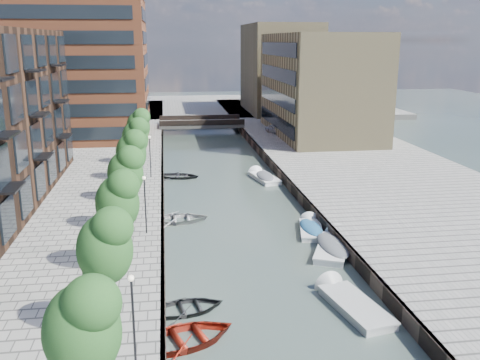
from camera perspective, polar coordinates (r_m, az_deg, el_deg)
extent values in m
plane|color=#38473F|center=(53.95, -1.76, -0.45)|extent=(300.00, 300.00, 0.00)
cube|color=gray|center=(57.74, 14.22, 0.63)|extent=(20.00, 140.00, 1.00)
cube|color=#332823|center=(53.52, -8.27, -0.16)|extent=(0.25, 140.00, 1.00)
cube|color=#332823|center=(54.80, 4.59, 0.29)|extent=(0.25, 140.00, 1.00)
cube|color=gray|center=(112.74, -5.17, 7.71)|extent=(80.00, 40.00, 1.00)
cube|color=brown|center=(77.63, -17.10, 15.49)|extent=(18.00, 18.00, 30.00)
cube|color=#8E7E57|center=(77.13, 8.40, 10.01)|extent=(12.00, 25.00, 14.00)
cube|color=#8E7E57|center=(102.22, 4.27, 11.80)|extent=(12.00, 20.00, 16.00)
cube|color=gray|center=(84.93, -4.17, 5.99)|extent=(13.00, 6.00, 0.60)
cube|color=#332823|center=(82.08, -4.04, 6.12)|extent=(13.00, 0.40, 0.80)
cube|color=#332823|center=(87.61, -4.31, 6.65)|extent=(13.00, 0.40, 0.80)
ellipsoid|color=#1D4D1C|center=(18.26, -16.52, -14.61)|extent=(2.50, 2.50, 3.25)
cylinder|color=#382619|center=(25.66, -13.86, -12.35)|extent=(0.20, 0.20, 3.20)
ellipsoid|color=#1D4D1C|center=(24.56, -14.25, -6.66)|extent=(2.50, 2.50, 3.25)
cylinder|color=#382619|center=(32.03, -12.69, -6.69)|extent=(0.20, 0.20, 3.20)
ellipsoid|color=#1D4D1C|center=(31.16, -12.96, -2.01)|extent=(2.50, 2.50, 3.25)
cylinder|color=#382619|center=(38.63, -11.92, -2.93)|extent=(0.20, 0.20, 3.20)
ellipsoid|color=#1D4D1C|center=(37.91, -12.14, 1.00)|extent=(2.50, 2.50, 3.25)
cylinder|color=#382619|center=(45.34, -11.39, -0.27)|extent=(0.20, 0.20, 3.20)
ellipsoid|color=#1D4D1C|center=(44.73, -11.56, 3.10)|extent=(2.50, 2.50, 3.25)
cylinder|color=#382619|center=(52.13, -10.99, 1.69)|extent=(0.20, 0.20, 3.20)
ellipsoid|color=#1D4D1C|center=(51.60, -11.14, 4.64)|extent=(2.50, 2.50, 3.25)
cylinder|color=#382619|center=(58.97, -10.68, 3.21)|extent=(0.20, 0.20, 3.20)
ellipsoid|color=#1D4D1C|center=(58.50, -10.81, 5.82)|extent=(2.50, 2.50, 3.25)
cylinder|color=black|center=(22.71, -11.28, -14.81)|extent=(0.10, 0.10, 4.00)
sphere|color=#FFF2CC|center=(21.81, -11.55, -10.22)|extent=(0.24, 0.24, 0.24)
cylinder|color=black|center=(37.48, -10.06, -2.74)|extent=(0.10, 0.10, 4.00)
sphere|color=#FFF2CC|center=(36.94, -10.20, 0.22)|extent=(0.24, 0.24, 0.24)
cylinder|color=black|center=(52.97, -9.56, 2.41)|extent=(0.10, 0.10, 4.00)
sphere|color=#FFF2CC|center=(52.58, -9.65, 4.54)|extent=(0.24, 0.24, 0.24)
imported|color=black|center=(29.63, -5.66, -13.75)|extent=(4.54, 3.64, 0.84)
imported|color=maroon|center=(26.91, -5.84, -16.94)|extent=(5.99, 5.11, 1.05)
imported|color=#B0B0AE|center=(43.16, -6.55, -4.45)|extent=(4.90, 3.60, 0.98)
imported|color=#242326|center=(56.75, -6.47, 0.23)|extent=(4.79, 3.96, 0.86)
cube|color=silver|center=(37.45, 9.82, -7.53)|extent=(3.83, 5.49, 0.73)
cube|color=silver|center=(37.30, 9.85, -6.97)|extent=(3.96, 5.63, 0.11)
cone|color=silver|center=(39.82, 10.24, -6.09)|extent=(2.15, 1.69, 1.91)
ellipsoid|color=#525659|center=(37.28, 9.85, -6.89)|extent=(3.55, 5.03, 0.63)
cube|color=#B2B3B1|center=(30.11, 12.25, -13.43)|extent=(2.82, 5.33, 0.71)
cube|color=#B2B3B1|center=(29.94, 12.29, -12.78)|extent=(2.93, 5.45, 0.11)
cone|color=#B2B3B1|center=(32.02, 9.86, -11.41)|extent=(2.03, 1.34, 1.87)
cube|color=white|center=(40.84, 7.58, -5.54)|extent=(2.40, 4.44, 0.60)
cube|color=white|center=(40.73, 7.60, -5.12)|extent=(2.49, 4.55, 0.09)
cone|color=white|center=(42.80, 7.42, -4.51)|extent=(1.69, 1.13, 1.56)
ellipsoid|color=#1C5481|center=(40.72, 7.60, -5.06)|extent=(2.23, 4.07, 0.51)
cube|color=white|center=(55.44, 2.67, 0.01)|extent=(2.62, 4.95, 0.66)
cube|color=white|center=(55.35, 2.68, 0.37)|extent=(2.72, 5.06, 0.10)
cone|color=white|center=(57.54, 1.80, 0.62)|extent=(1.88, 1.24, 1.74)
ellipsoid|color=#4F5156|center=(55.34, 2.68, 0.42)|extent=(2.44, 4.53, 0.57)
imported|color=#B1B2B6|center=(78.09, 3.73, 5.46)|extent=(2.52, 3.81, 1.20)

